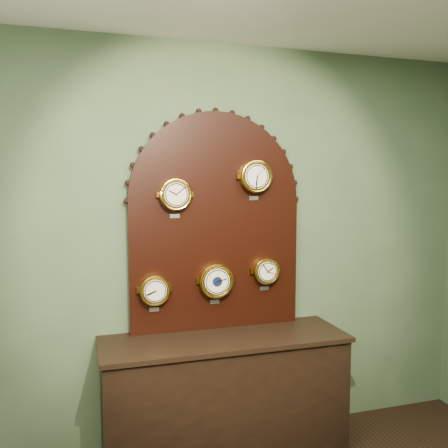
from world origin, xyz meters
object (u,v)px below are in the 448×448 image
object	(u,v)px
display_board	(216,215)
barometer	(216,281)
roman_clock	(175,194)
tide_clock	(266,271)
shop_counter	(225,399)
hygrometer	(155,290)
arabic_clock	(256,176)

from	to	relation	value
display_board	barometer	xyz separation A→B (m)	(-0.02, -0.07, -0.45)
roman_clock	tide_clock	xyz separation A→B (m)	(0.64, 0.00, -0.55)
shop_counter	display_board	bearing A→B (deg)	90.00
display_board	tide_clock	distance (m)	0.54
roman_clock	tide_clock	size ratio (longest dim) A/B	1.11
hygrometer	roman_clock	bearing A→B (deg)	-0.11
arabic_clock	tide_clock	size ratio (longest dim) A/B	1.16
display_board	arabic_clock	size ratio (longest dim) A/B	5.50
display_board	hygrometer	world-z (taller)	display_board
barometer	arabic_clock	bearing A→B (deg)	0.08
shop_counter	roman_clock	distance (m)	1.41
display_board	barometer	bearing A→B (deg)	-104.06
shop_counter	barometer	distance (m)	0.79
shop_counter	roman_clock	size ratio (longest dim) A/B	6.02
hygrometer	tide_clock	xyz separation A→B (m)	(0.79, 0.00, 0.08)
display_board	arabic_clock	bearing A→B (deg)	-14.00
shop_counter	roman_clock	world-z (taller)	roman_clock
hygrometer	tide_clock	distance (m)	0.79
roman_clock	tide_clock	distance (m)	0.84
hygrometer	shop_counter	bearing A→B (deg)	-19.33
roman_clock	display_board	bearing A→B (deg)	12.73
shop_counter	roman_clock	xyz separation A→B (m)	(-0.29, 0.15, 1.37)
barometer	tide_clock	xyz separation A→B (m)	(0.37, 0.00, 0.05)
tide_clock	roman_clock	bearing A→B (deg)	-179.94
arabic_clock	tide_clock	distance (m)	0.67
shop_counter	hygrometer	distance (m)	0.87
roman_clock	hygrometer	distance (m)	0.65
shop_counter	tide_clock	distance (m)	0.91
roman_clock	barometer	xyz separation A→B (m)	(0.28, -0.00, -0.59)
barometer	roman_clock	bearing A→B (deg)	179.85
display_board	shop_counter	bearing A→B (deg)	-90.00
shop_counter	display_board	xyz separation A→B (m)	(0.00, 0.22, 1.23)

